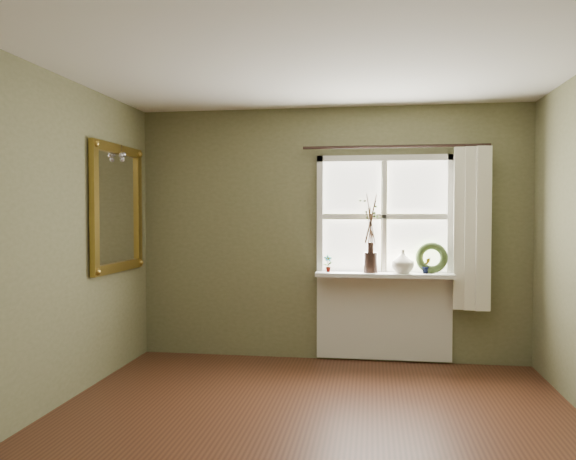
{
  "coord_description": "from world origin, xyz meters",
  "views": [
    {
      "loc": [
        0.42,
        -3.53,
        1.53
      ],
      "look_at": [
        -0.33,
        1.55,
        1.36
      ],
      "focal_mm": 35.0,
      "sensor_mm": 36.0,
      "label": 1
    }
  ],
  "objects_px": {
    "dark_jug": "(371,262)",
    "gilt_mirror": "(118,208)",
    "wreath": "(432,261)",
    "cream_vase": "(403,261)"
  },
  "relations": [
    {
      "from": "dark_jug",
      "to": "gilt_mirror",
      "type": "bearing_deg",
      "value": -165.32
    },
    {
      "from": "wreath",
      "to": "gilt_mirror",
      "type": "xyz_separation_m",
      "value": [
        -2.98,
        -0.66,
        0.53
      ]
    },
    {
      "from": "cream_vase",
      "to": "wreath",
      "type": "distance_m",
      "value": 0.28
    },
    {
      "from": "dark_jug",
      "to": "wreath",
      "type": "height_order",
      "value": "wreath"
    },
    {
      "from": "cream_vase",
      "to": "gilt_mirror",
      "type": "relative_size",
      "value": 0.19
    },
    {
      "from": "dark_jug",
      "to": "gilt_mirror",
      "type": "distance_m",
      "value": 2.52
    },
    {
      "from": "cream_vase",
      "to": "gilt_mirror",
      "type": "bearing_deg",
      "value": -166.98
    },
    {
      "from": "cream_vase",
      "to": "wreath",
      "type": "height_order",
      "value": "wreath"
    },
    {
      "from": "cream_vase",
      "to": "gilt_mirror",
      "type": "distance_m",
      "value": 2.82
    },
    {
      "from": "cream_vase",
      "to": "dark_jug",
      "type": "bearing_deg",
      "value": 180.0
    }
  ]
}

